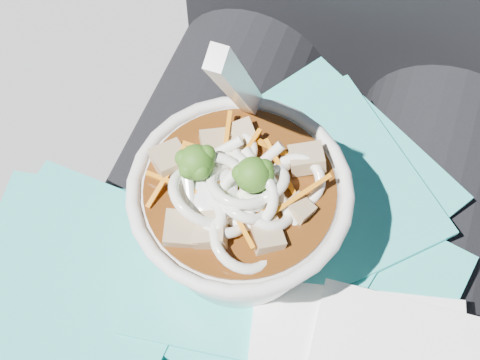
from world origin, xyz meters
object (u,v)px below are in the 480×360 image
(lap, at_px, (274,300))
(person_body, at_px, (309,197))
(udon_bowl, at_px, (239,208))
(plastic_bag, at_px, (233,254))
(stone_ledge, at_px, (299,277))

(lap, relative_size, person_body, 0.48)
(person_body, distance_m, udon_bowl, 0.16)
(lap, relative_size, plastic_bag, 1.25)
(stone_ledge, relative_size, plastic_bag, 2.60)
(plastic_bag, height_order, udon_bowl, udon_bowl)
(person_body, distance_m, plastic_bag, 0.12)
(stone_ledge, distance_m, lap, 0.34)
(stone_ledge, xyz_separation_m, person_body, (0.00, -0.06, 0.33))
(stone_ledge, relative_size, lap, 2.08)
(lap, bearing_deg, udon_bowl, 179.58)
(stone_ledge, distance_m, udon_bowl, 0.48)
(lap, height_order, udon_bowl, udon_bowl)
(person_body, bearing_deg, plastic_bag, -108.34)
(person_body, bearing_deg, stone_ledge, 90.00)
(stone_ledge, distance_m, person_body, 0.34)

